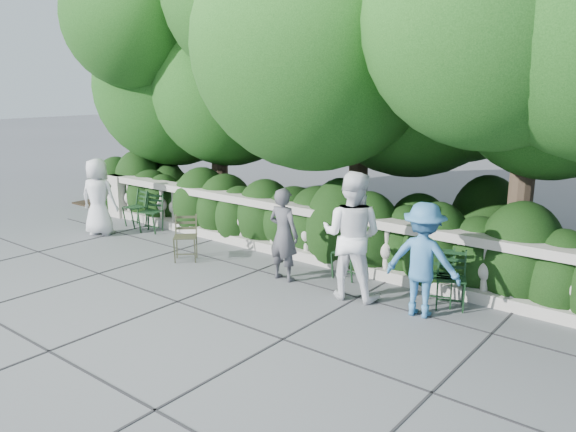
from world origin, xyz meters
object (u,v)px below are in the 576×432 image
Objects in this scene: person_woman_grey at (284,234)px; person_casual_man at (352,235)px; chair_d at (449,312)px; chair_a at (148,234)px; chair_e at (342,280)px; person_businessman at (98,197)px; chair_b at (130,228)px; person_older_blue at (423,260)px; chair_weathered at (185,263)px; chair_f at (437,308)px.

person_casual_man is (1.26, 0.03, 0.19)m from person_woman_grey.
chair_d is at bearing -170.97° from person_woman_grey.
person_casual_man is at bearing -22.45° from chair_a.
person_woman_grey is at bearing -147.04° from chair_e.
chair_a is 0.52× the size of person_businessman.
chair_a is 6.73m from chair_d.
chair_e is at bearing 6.49° from chair_b.
person_older_blue is at bearing -18.39° from chair_e.
chair_weathered is 2.99m from person_businessman.
chair_a and chair_b have the same top height.
chair_d is 1.00× the size of chair_f.
chair_e is at bearing 152.46° from chair_d.
chair_d is 1.74m from person_casual_man.
chair_b and chair_d have the same top height.
chair_a is 1.27m from person_businessman.
chair_e is 1.19m from person_casual_man.
person_older_blue is (1.60, -0.48, 0.80)m from chair_e.
person_casual_man is at bearing 159.32° from person_businessman.
person_businessman is at bearing -85.87° from chair_b.
chair_d is 0.91m from person_older_blue.
chair_b is at bearing -12.07° from person_older_blue.
chair_f is at bearing -31.24° from chair_weathered.
chair_weathered is 0.44× the size of person_casual_man.
person_businessman is at bearing 3.33° from person_woman_grey.
chair_weathered is 0.53× the size of person_older_blue.
person_casual_man is at bearing 171.75° from chair_d.
person_casual_man is (-1.41, -0.38, 0.96)m from chair_d.
chair_a is 5.42m from person_casual_man.
chair_weathered is at bearing -2.11° from person_older_blue.
person_older_blue reaches higher than chair_weathered.
chair_f is at bearing 162.03° from person_businessman.
person_older_blue is at bearing 159.27° from person_businessman.
person_older_blue is (-0.09, -0.36, 0.80)m from chair_f.
chair_f is 0.53× the size of person_older_blue.
chair_a is 0.44× the size of person_casual_man.
person_businessman is 7.18m from person_older_blue.
chair_b is at bearing 156.11° from chair_a.
chair_d and chair_f have the same top height.
chair_d and chair_weathered have the same top height.
chair_d is 0.53× the size of person_older_blue.
chair_b is 0.53× the size of person_older_blue.
person_casual_man reaches higher than person_woman_grey.
chair_b is at bearing -16.76° from person_casual_man.
person_casual_man is (0.48, -0.52, 0.96)m from chair_e.
chair_b is 1.00× the size of chair_weathered.
chair_weathered is 0.55× the size of person_woman_grey.
person_woman_grey is (1.91, 0.43, 0.76)m from chair_weathered.
person_businessman reaches higher than person_older_blue.
chair_d is at bearing -18.38° from chair_a.
chair_weathered is at bearing -4.23° from person_casual_man.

